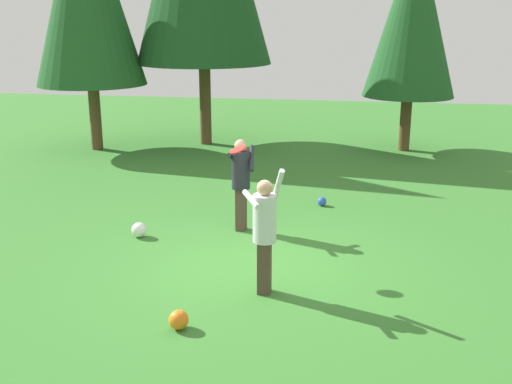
# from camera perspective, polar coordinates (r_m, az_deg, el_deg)

# --- Properties ---
(ground_plane) EXTENTS (40.00, 40.00, 0.00)m
(ground_plane) POSITION_cam_1_polar(r_m,az_deg,el_deg) (10.01, -0.51, -6.97)
(ground_plane) COLOR #387A2D
(person_thrower) EXTENTS (0.65, 0.66, 1.90)m
(person_thrower) POSITION_cam_1_polar(r_m,az_deg,el_deg) (8.74, 0.80, -3.25)
(person_thrower) COLOR #4C382D
(person_thrower) RESTS_ON ground_plane
(person_catcher) EXTENTS (0.57, 0.64, 1.75)m
(person_catcher) POSITION_cam_1_polar(r_m,az_deg,el_deg) (11.34, -1.42, 1.42)
(person_catcher) COLOR #4C382D
(person_catcher) RESTS_ON ground_plane
(frisbee) EXTENTS (0.35, 0.36, 0.13)m
(frisbee) POSITION_cam_1_polar(r_m,az_deg,el_deg) (9.71, -1.70, 3.98)
(frisbee) COLOR red
(ball_blue) EXTENTS (0.19, 0.19, 0.19)m
(ball_blue) POSITION_cam_1_polar(r_m,az_deg,el_deg) (13.13, 6.18, -0.88)
(ball_blue) COLOR blue
(ball_blue) RESTS_ON ground_plane
(ball_white) EXTENTS (0.28, 0.28, 0.28)m
(ball_white) POSITION_cam_1_polar(r_m,az_deg,el_deg) (11.44, -10.86, -3.50)
(ball_white) COLOR white
(ball_white) RESTS_ON ground_plane
(ball_orange) EXTENTS (0.26, 0.26, 0.26)m
(ball_orange) POSITION_cam_1_polar(r_m,az_deg,el_deg) (8.17, -7.23, -11.74)
(ball_orange) COLOR orange
(ball_orange) RESTS_ON ground_plane
(tree_right) EXTENTS (2.65, 2.65, 6.33)m
(tree_right) POSITION_cam_1_polar(r_m,az_deg,el_deg) (18.55, 14.43, 15.83)
(tree_right) COLOR brown
(tree_right) RESTS_ON ground_plane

